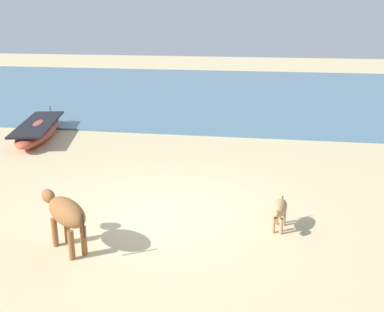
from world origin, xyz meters
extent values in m
plane|color=#CCB789|center=(0.00, 0.00, 0.00)|extent=(80.00, 80.00, 0.00)
cube|color=slate|center=(0.00, 17.14, 0.04)|extent=(60.00, 20.00, 0.08)
ellipsoid|color=#B74733|center=(-6.14, 5.91, 0.29)|extent=(2.32, 4.88, 0.58)
cube|color=black|center=(-6.14, 5.91, 0.54)|extent=(2.16, 4.32, 0.07)
cube|color=olive|center=(-6.23, 6.26, 0.45)|extent=(1.01, 0.37, 0.04)
cylinder|color=olive|center=(-6.68, 8.02, 0.68)|extent=(0.06, 0.06, 0.20)
ellipsoid|color=brown|center=(-1.45, -1.93, 0.82)|extent=(1.24, 1.13, 0.52)
ellipsoid|color=brown|center=(-2.07, -1.43, 0.91)|extent=(0.46, 0.43, 0.28)
sphere|color=#2D2119|center=(-2.20, -1.32, 0.88)|extent=(0.15, 0.15, 0.11)
cylinder|color=brown|center=(-1.80, -1.81, 0.30)|extent=(0.12, 0.12, 0.60)
cylinder|color=brown|center=(-1.64, -1.61, 0.30)|extent=(0.12, 0.12, 0.60)
cylinder|color=brown|center=(-1.26, -2.25, 0.30)|extent=(0.12, 0.12, 0.60)
cylinder|color=brown|center=(-1.09, -2.05, 0.30)|extent=(0.12, 0.12, 0.60)
cylinder|color=#2D2119|center=(-0.95, -2.33, 0.77)|extent=(0.04, 0.04, 0.49)
ellipsoid|color=tan|center=(2.66, -0.32, 0.50)|extent=(0.41, 0.78, 0.32)
ellipsoid|color=tan|center=(2.58, -0.80, 0.56)|extent=(0.19, 0.26, 0.17)
sphere|color=#2D2119|center=(2.56, -0.91, 0.54)|extent=(0.08, 0.08, 0.07)
cylinder|color=tan|center=(2.70, -0.55, 0.18)|extent=(0.07, 0.07, 0.37)
cylinder|color=tan|center=(2.54, -0.52, 0.18)|extent=(0.07, 0.07, 0.37)
cylinder|color=tan|center=(2.77, -0.12, 0.18)|extent=(0.07, 0.07, 0.37)
cylinder|color=tan|center=(2.61, -0.10, 0.18)|extent=(0.07, 0.07, 0.37)
cylinder|color=#2D2119|center=(2.72, 0.06, 0.47)|extent=(0.02, 0.02, 0.30)
camera|label=1|loc=(2.25, -9.43, 4.50)|focal=42.35mm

